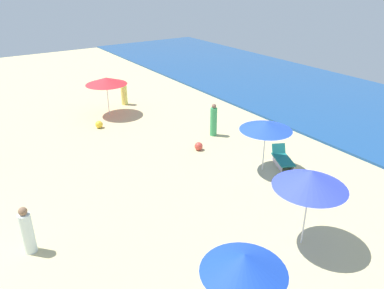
# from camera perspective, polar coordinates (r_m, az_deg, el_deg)

# --- Properties ---
(ocean) EXTENTS (60.00, 12.22, 0.12)m
(ocean) POSITION_cam_1_polar(r_m,az_deg,el_deg) (24.98, 26.37, 4.25)
(ocean) COLOR #1D4A87
(ocean) RESTS_ON ground_plane
(umbrella_0) EXTENTS (2.19, 2.19, 2.58)m
(umbrella_0) POSITION_cam_1_polar(r_m,az_deg,el_deg) (11.40, 17.60, -5.05)
(umbrella_0) COLOR silver
(umbrella_0) RESTS_ON ground_plane
(umbrella_1) EXTENTS (2.39, 2.39, 2.24)m
(umbrella_1) POSITION_cam_1_polar(r_m,az_deg,el_deg) (22.36, -12.91, 9.40)
(umbrella_1) COLOR silver
(umbrella_1) RESTS_ON ground_plane
(umbrella_2) EXTENTS (2.17, 2.17, 2.23)m
(umbrella_2) POSITION_cam_1_polar(r_m,az_deg,el_deg) (15.58, 11.19, 2.81)
(umbrella_2) COLOR silver
(umbrella_2) RESTS_ON ground_plane
(lounge_chair_2_0) EXTENTS (1.57, 1.18, 0.73)m
(lounge_chair_2_0) POSITION_cam_1_polar(r_m,az_deg,el_deg) (16.97, 13.57, -2.08)
(lounge_chair_2_0) COLOR silver
(lounge_chair_2_0) RESTS_ON ground_plane
(umbrella_4) EXTENTS (1.84, 1.84, 2.59)m
(umbrella_4) POSITION_cam_1_polar(r_m,az_deg,el_deg) (8.07, 7.92, -17.43)
(umbrella_4) COLOR silver
(umbrella_4) RESTS_ON ground_plane
(beachgoer_1) EXTENTS (0.41, 0.41, 1.53)m
(beachgoer_1) POSITION_cam_1_polar(r_m,az_deg,el_deg) (24.36, -10.28, 7.60)
(beachgoer_1) COLOR #ECE768
(beachgoer_1) RESTS_ON ground_plane
(beachgoer_2) EXTENTS (0.50, 0.50, 1.71)m
(beachgoer_2) POSITION_cam_1_polar(r_m,az_deg,el_deg) (19.27, 3.30, 3.62)
(beachgoer_2) COLOR #3FA461
(beachgoer_2) RESTS_ON ground_plane
(beachgoer_3) EXTENTS (0.38, 0.38, 1.59)m
(beachgoer_3) POSITION_cam_1_polar(r_m,az_deg,el_deg) (12.43, -23.75, -11.99)
(beachgoer_3) COLOR white
(beachgoer_3) RESTS_ON ground_plane
(beach_ball_0) EXTENTS (0.39, 0.39, 0.39)m
(beach_ball_0) POSITION_cam_1_polar(r_m,az_deg,el_deg) (17.83, 1.01, -0.26)
(beach_ball_0) COLOR #D74438
(beach_ball_0) RESTS_ON ground_plane
(beach_ball_1) EXTENTS (0.40, 0.40, 0.40)m
(beach_ball_1) POSITION_cam_1_polar(r_m,az_deg,el_deg) (20.99, -13.94, 2.97)
(beach_ball_1) COLOR yellow
(beach_ball_1) RESTS_ON ground_plane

